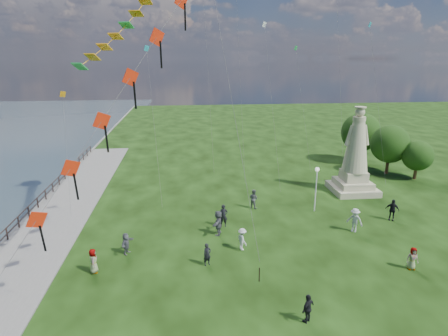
{
  "coord_description": "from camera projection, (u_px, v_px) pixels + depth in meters",
  "views": [
    {
      "loc": [
        -3.69,
        -15.73,
        12.5
      ],
      "look_at": [
        -1.0,
        8.0,
        5.5
      ],
      "focal_mm": 30.0,
      "sensor_mm": 36.0,
      "label": 1
    }
  ],
  "objects": [
    {
      "name": "waterfront",
      "position": [
        18.0,
        248.0,
        25.86
      ],
      "size": [
        200.0,
        200.0,
        1.51
      ],
      "color": "#34494F",
      "rests_on": "ground"
    },
    {
      "name": "statue",
      "position": [
        355.0,
        161.0,
        35.7
      ],
      "size": [
        4.13,
        4.13,
        8.27
      ],
      "rotation": [
        0.0,
        0.0,
        -0.02
      ],
      "color": "beige",
      "rests_on": "ground"
    },
    {
      "name": "lamppost",
      "position": [
        317.0,
        180.0,
        31.13
      ],
      "size": [
        0.36,
        0.36,
        3.89
      ],
      "color": "silver",
      "rests_on": "ground"
    },
    {
      "name": "tree_row",
      "position": [
        379.0,
        140.0,
        43.33
      ],
      "size": [
        6.97,
        11.1,
        6.18
      ],
      "color": "#382314",
      "rests_on": "ground"
    },
    {
      "name": "person_0",
      "position": [
        207.0,
        254.0,
        23.37
      ],
      "size": [
        0.63,
        0.55,
        1.47
      ],
      "primitive_type": "imported",
      "rotation": [
        0.0,
        0.0,
        0.45
      ],
      "color": "black",
      "rests_on": "ground"
    },
    {
      "name": "person_2",
      "position": [
        242.0,
        239.0,
        25.27
      ],
      "size": [
        0.82,
        1.11,
        1.55
      ],
      "primitive_type": "imported",
      "rotation": [
        0.0,
        0.0,
        1.91
      ],
      "color": "silver",
      "rests_on": "ground"
    },
    {
      "name": "person_3",
      "position": [
        308.0,
        308.0,
        18.26
      ],
      "size": [
        1.0,
        0.93,
        1.55
      ],
      "primitive_type": "imported",
      "rotation": [
        0.0,
        0.0,
        3.81
      ],
      "color": "black",
      "rests_on": "ground"
    },
    {
      "name": "person_4",
      "position": [
        412.0,
        258.0,
        22.93
      ],
      "size": [
        0.76,
        0.53,
        1.44
      ],
      "primitive_type": "imported",
      "rotation": [
        0.0,
        0.0,
        -0.14
      ],
      "color": "#595960",
      "rests_on": "ground"
    },
    {
      "name": "person_5",
      "position": [
        126.0,
        243.0,
        24.75
      ],
      "size": [
        1.06,
        1.5,
        1.48
      ],
      "primitive_type": "imported",
      "rotation": [
        0.0,
        0.0,
        1.19
      ],
      "color": "#595960",
      "rests_on": "ground"
    },
    {
      "name": "person_6",
      "position": [
        224.0,
        216.0,
        28.76
      ],
      "size": [
        0.69,
        0.5,
        1.77
      ],
      "primitive_type": "imported",
      "rotation": [
        0.0,
        0.0,
        -0.12
      ],
      "color": "black",
      "rests_on": "ground"
    },
    {
      "name": "person_7",
      "position": [
        253.0,
        199.0,
        32.38
      ],
      "size": [
        0.92,
        0.94,
        1.68
      ],
      "primitive_type": "imported",
      "rotation": [
        0.0,
        0.0,
        2.31
      ],
      "color": "#595960",
      "rests_on": "ground"
    },
    {
      "name": "person_8",
      "position": [
        355.0,
        220.0,
        27.88
      ],
      "size": [
        1.27,
        1.28,
        1.84
      ],
      "primitive_type": "imported",
      "rotation": [
        0.0,
        0.0,
        -0.8
      ],
      "color": "silver",
      "rests_on": "ground"
    },
    {
      "name": "person_9",
      "position": [
        392.0,
        210.0,
        29.88
      ],
      "size": [
        1.15,
        1.03,
        1.77
      ],
      "primitive_type": "imported",
      "rotation": [
        0.0,
        0.0,
        -0.62
      ],
      "color": "black",
      "rests_on": "ground"
    },
    {
      "name": "person_10",
      "position": [
        93.0,
        261.0,
        22.54
      ],
      "size": [
        0.59,
        0.82,
        1.55
      ],
      "primitive_type": "imported",
      "rotation": [
        0.0,
        0.0,
        1.74
      ],
      "color": "#595960",
      "rests_on": "ground"
    },
    {
      "name": "person_11",
      "position": [
        218.0,
        223.0,
        27.44
      ],
      "size": [
        1.21,
        1.86,
        1.85
      ],
      "primitive_type": "imported",
      "rotation": [
        0.0,
        0.0,
        4.41
      ],
      "color": "#595960",
      "rests_on": "ground"
    },
    {
      "name": "red_kite_train",
      "position": [
        114.0,
        106.0,
        19.69
      ],
      "size": [
        10.47,
        9.35,
        16.3
      ],
      "color": "black",
      "rests_on": "ground"
    },
    {
      "name": "small_kites",
      "position": [
        250.0,
        33.0,
        37.59
      ],
      "size": [
        31.13,
        15.97,
        29.26
      ],
      "color": "teal",
      "rests_on": "ground"
    }
  ]
}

